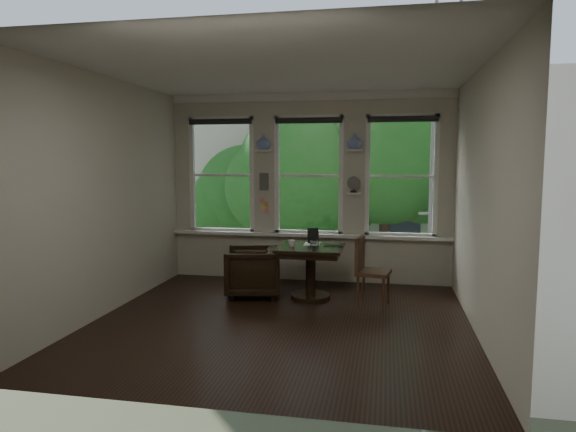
% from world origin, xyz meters
% --- Properties ---
extents(ground, '(4.50, 4.50, 0.00)m').
position_xyz_m(ground, '(0.00, 0.00, 0.00)').
color(ground, black).
rests_on(ground, ground).
extents(ceiling, '(4.50, 4.50, 0.00)m').
position_xyz_m(ceiling, '(0.00, 0.00, 3.00)').
color(ceiling, silver).
rests_on(ceiling, ground).
extents(wall_back, '(4.50, 0.00, 4.50)m').
position_xyz_m(wall_back, '(0.00, 2.25, 1.50)').
color(wall_back, '#BBB6A0').
rests_on(wall_back, ground).
extents(wall_front, '(4.50, 0.00, 4.50)m').
position_xyz_m(wall_front, '(0.00, -2.25, 1.50)').
color(wall_front, '#BBB6A0').
rests_on(wall_front, ground).
extents(wall_left, '(0.00, 4.50, 4.50)m').
position_xyz_m(wall_left, '(-2.25, 0.00, 1.50)').
color(wall_left, '#BBB6A0').
rests_on(wall_left, ground).
extents(wall_right, '(0.00, 4.50, 4.50)m').
position_xyz_m(wall_right, '(2.25, 0.00, 1.50)').
color(wall_right, '#BBB6A0').
rests_on(wall_right, ground).
extents(window_left, '(1.10, 0.12, 1.90)m').
position_xyz_m(window_left, '(-1.45, 2.25, 1.70)').
color(window_left, white).
rests_on(window_left, ground).
extents(window_center, '(1.10, 0.12, 1.90)m').
position_xyz_m(window_center, '(0.00, 2.25, 1.70)').
color(window_center, white).
rests_on(window_center, ground).
extents(window_right, '(1.10, 0.12, 1.90)m').
position_xyz_m(window_right, '(1.45, 2.25, 1.70)').
color(window_right, white).
rests_on(window_right, ground).
extents(shelf_left, '(0.26, 0.16, 0.03)m').
position_xyz_m(shelf_left, '(-0.72, 2.15, 2.10)').
color(shelf_left, white).
rests_on(shelf_left, ground).
extents(shelf_right, '(0.26, 0.16, 0.03)m').
position_xyz_m(shelf_right, '(0.72, 2.15, 2.10)').
color(shelf_right, white).
rests_on(shelf_right, ground).
extents(intercom, '(0.14, 0.06, 0.28)m').
position_xyz_m(intercom, '(-0.72, 2.18, 1.60)').
color(intercom, '#59544F').
rests_on(intercom, ground).
extents(sticky_notes, '(0.16, 0.01, 0.24)m').
position_xyz_m(sticky_notes, '(-0.72, 2.19, 1.25)').
color(sticky_notes, pink).
rests_on(sticky_notes, ground).
extents(desk_fan, '(0.20, 0.20, 0.24)m').
position_xyz_m(desk_fan, '(0.72, 2.13, 1.53)').
color(desk_fan, '#59544F').
rests_on(desk_fan, ground).
extents(vase_left, '(0.24, 0.24, 0.25)m').
position_xyz_m(vase_left, '(-0.72, 2.15, 2.24)').
color(vase_left, silver).
rests_on(vase_left, shelf_left).
extents(vase_right, '(0.24, 0.24, 0.25)m').
position_xyz_m(vase_right, '(0.72, 2.15, 2.24)').
color(vase_right, silver).
rests_on(vase_right, shelf_right).
extents(table, '(0.90, 0.90, 0.75)m').
position_xyz_m(table, '(0.20, 1.11, 0.38)').
color(table, black).
rests_on(table, ground).
extents(armchair_left, '(0.90, 0.88, 0.70)m').
position_xyz_m(armchair_left, '(-0.64, 1.10, 0.35)').
color(armchair_left, black).
rests_on(armchair_left, ground).
extents(cushion_red, '(0.45, 0.45, 0.06)m').
position_xyz_m(cushion_red, '(-0.64, 1.10, 0.45)').
color(cushion_red, maroon).
rests_on(cushion_red, armchair_left).
extents(side_chair_right, '(0.49, 0.49, 0.92)m').
position_xyz_m(side_chair_right, '(1.08, 0.93, 0.46)').
color(side_chair_right, '#422917').
rests_on(side_chair_right, ground).
extents(laptop, '(0.31, 0.22, 0.02)m').
position_xyz_m(laptop, '(0.51, 1.18, 0.76)').
color(laptop, black).
rests_on(laptop, table).
extents(mug, '(0.11, 0.11, 0.09)m').
position_xyz_m(mug, '(-0.06, 1.04, 0.80)').
color(mug, white).
rests_on(mug, table).
extents(drinking_glass, '(0.15, 0.15, 0.10)m').
position_xyz_m(drinking_glass, '(0.27, 0.98, 0.80)').
color(drinking_glass, white).
rests_on(drinking_glass, table).
extents(tablet, '(0.17, 0.11, 0.22)m').
position_xyz_m(tablet, '(0.20, 1.37, 0.86)').
color(tablet, black).
rests_on(tablet, table).
extents(papers, '(0.23, 0.31, 0.00)m').
position_xyz_m(papers, '(0.19, 1.29, 0.75)').
color(papers, silver).
rests_on(papers, table).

